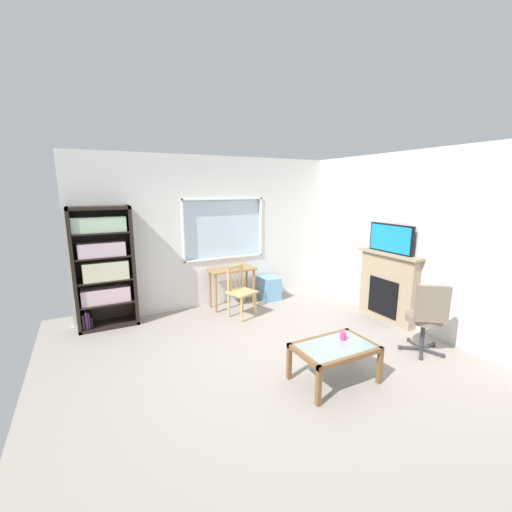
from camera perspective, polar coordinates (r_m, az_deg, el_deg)
ground at (r=4.66m, az=3.39°, el=-16.90°), size 5.84×5.71×0.02m
wall_back_with_window at (r=6.28m, az=-7.71°, el=3.95°), size 4.84×0.15×2.78m
wall_right at (r=5.84m, az=25.04°, el=2.44°), size 0.12×4.91×2.78m
bookshelf at (r=5.75m, az=-24.78°, el=-1.42°), size 0.90×0.38×1.94m
desk_under_window at (r=6.21m, az=-4.17°, el=-3.46°), size 0.86×0.40×0.74m
wooden_chair at (r=5.77m, az=-2.70°, el=-6.03°), size 0.53×0.52×0.90m
plastic_drawer_unit at (r=6.71m, az=2.26°, el=-5.54°), size 0.35×0.40×0.46m
fireplace at (r=6.03m, az=21.68°, el=-4.86°), size 0.26×1.17×1.17m
tv at (r=5.85m, az=22.17°, el=2.81°), size 0.06×0.84×0.47m
office_chair at (r=5.02m, az=27.36°, el=-9.02°), size 0.62×0.62×1.00m
coffee_table at (r=4.06m, az=13.37°, el=-15.61°), size 0.92×0.60×0.45m
sippy_cup at (r=4.18m, az=14.76°, el=-13.11°), size 0.07×0.07×0.09m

